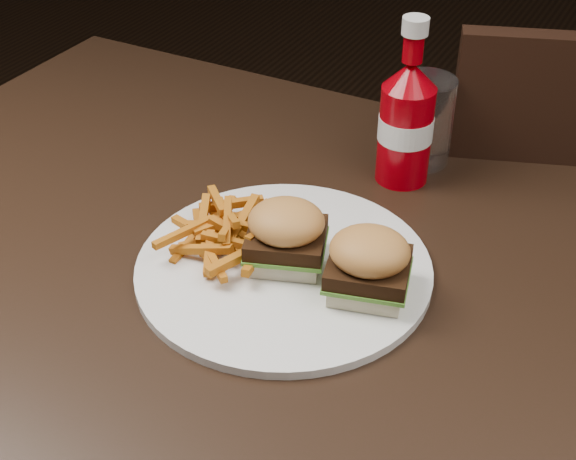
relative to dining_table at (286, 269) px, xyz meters
The scene contains 8 objects.
dining_table is the anchor object (origin of this frame).
chair_far 0.69m from the dining_table, 69.23° to the left, with size 0.46×0.46×0.04m, color black.
plate 0.04m from the dining_table, 67.10° to the right, with size 0.32×0.32×0.01m, color white.
sandwich_half_a 0.05m from the dining_table, 61.40° to the right, with size 0.07×0.07×0.02m, color beige.
sandwich_half_b 0.12m from the dining_table, 13.91° to the right, with size 0.07×0.07×0.02m, color beige.
fries_pile 0.08m from the dining_table, 158.66° to the right, with size 0.12×0.12×0.05m, color #B45613, non-canonical shape.
ketchup_bottle 0.24m from the dining_table, 76.02° to the left, with size 0.07×0.07×0.13m, color #960009.
tumbler 0.29m from the dining_table, 77.98° to the left, with size 0.08×0.08×0.12m, color white.
Camera 1 is at (0.34, -0.63, 1.30)m, focal length 50.00 mm.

